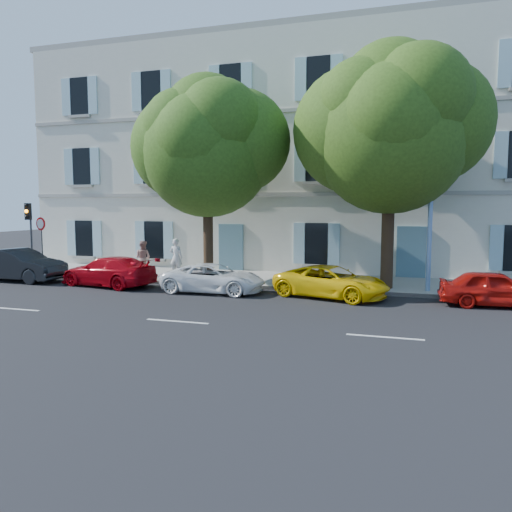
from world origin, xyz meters
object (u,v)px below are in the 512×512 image
(car_dark_sedan, at_px, (19,265))
(road_sign, at_px, (41,233))
(pedestrian_a, at_px, (176,257))
(pedestrian_b, at_px, (143,258))
(car_red_coupe, at_px, (109,271))
(car_yellow_supercar, at_px, (331,282))
(car_white_coupe, at_px, (214,278))
(tree_left, at_px, (207,153))
(street_lamp, at_px, (432,162))
(car_red_hatchback, at_px, (495,289))
(tree_right, at_px, (390,137))
(traffic_light, at_px, (29,223))

(car_dark_sedan, xyz_separation_m, road_sign, (0.01, 1.53, 1.38))
(pedestrian_a, relative_size, pedestrian_b, 1.07)
(car_red_coupe, xyz_separation_m, pedestrian_b, (0.27, 2.41, 0.33))
(car_yellow_supercar, height_order, road_sign, road_sign)
(car_dark_sedan, bearing_deg, car_white_coupe, -89.29)
(car_yellow_supercar, distance_m, road_sign, 14.39)
(car_white_coupe, relative_size, pedestrian_b, 2.50)
(road_sign, bearing_deg, car_white_coupe, -9.93)
(road_sign, bearing_deg, tree_left, 1.89)
(street_lamp, relative_size, pedestrian_a, 4.94)
(pedestrian_b, bearing_deg, car_red_coupe, 88.66)
(street_lamp, bearing_deg, car_red_hatchback, -36.03)
(car_dark_sedan, relative_size, pedestrian_a, 2.55)
(car_dark_sedan, height_order, street_lamp, street_lamp)
(tree_right, xyz_separation_m, road_sign, (-16.15, -0.59, -3.98))
(tree_right, xyz_separation_m, traffic_light, (-16.71, -0.73, -3.49))
(car_yellow_supercar, distance_m, traffic_light, 14.99)
(car_dark_sedan, relative_size, tree_left, 0.52)
(tree_right, height_order, pedestrian_b, tree_right)
(pedestrian_a, bearing_deg, road_sign, 12.31)
(car_red_hatchback, relative_size, traffic_light, 1.07)
(car_dark_sedan, xyz_separation_m, car_red_coupe, (4.74, -0.02, -0.10))
(car_red_coupe, relative_size, pedestrian_a, 2.51)
(car_red_hatchback, bearing_deg, car_red_coupe, 87.14)
(car_red_coupe, xyz_separation_m, car_yellow_supercar, (9.51, 0.18, -0.04))
(car_dark_sedan, xyz_separation_m, tree_left, (8.59, 1.81, 4.94))
(car_red_coupe, distance_m, pedestrian_b, 2.44)
(car_yellow_supercar, distance_m, pedestrian_a, 8.10)
(car_yellow_supercar, distance_m, tree_left, 7.79)
(tree_left, bearing_deg, traffic_light, -177.38)
(car_red_hatchback, relative_size, street_lamp, 0.42)
(tree_left, height_order, street_lamp, street_lamp)
(road_sign, bearing_deg, car_red_coupe, -18.15)
(car_red_coupe, height_order, tree_right, tree_right)
(car_white_coupe, relative_size, street_lamp, 0.47)
(car_dark_sedan, distance_m, pedestrian_a, 7.12)
(car_red_coupe, distance_m, traffic_light, 5.82)
(tree_right, relative_size, pedestrian_a, 5.28)
(tree_right, xyz_separation_m, pedestrian_b, (-11.15, 0.26, -5.13))
(car_white_coupe, bearing_deg, road_sign, 78.86)
(car_white_coupe, distance_m, tree_left, 5.57)
(car_dark_sedan, distance_m, road_sign, 2.06)
(road_sign, relative_size, pedestrian_a, 1.55)
(car_dark_sedan, distance_m, car_white_coupe, 9.63)
(car_red_hatchback, distance_m, street_lamp, 5.16)
(car_white_coupe, relative_size, tree_left, 0.48)
(car_dark_sedan, xyz_separation_m, traffic_light, (-0.55, 1.40, 1.87))
(car_red_hatchback, bearing_deg, street_lamp, 50.43)
(tree_right, bearing_deg, car_white_coupe, -160.81)
(car_red_hatchback, relative_size, tree_left, 0.42)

